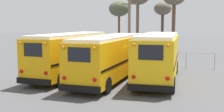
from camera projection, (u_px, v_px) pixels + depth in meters
ground_plane at (111, 80)px, 20.27m from camera, size 160.00×160.00×0.00m
school_bus_0 at (70, 53)px, 21.29m from camera, size 2.70×9.56×3.28m
school_bus_1 at (111, 56)px, 20.14m from camera, size 2.63×10.90×3.17m
school_bus_2 at (158, 56)px, 19.65m from camera, size 3.05×9.50×3.31m
utility_pole at (129, 26)px, 33.24m from camera, size 1.80×0.32×7.14m
bare_tree_0 at (119, 9)px, 39.78m from camera, size 2.90×2.90×7.15m
bare_tree_3 at (163, 10)px, 40.89m from camera, size 2.54×2.54×7.10m
fence_line at (134, 55)px, 26.86m from camera, size 14.68×0.06×1.42m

